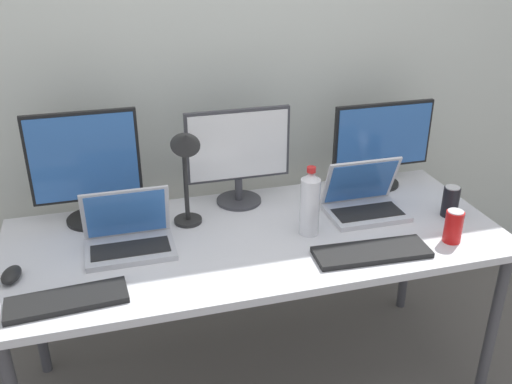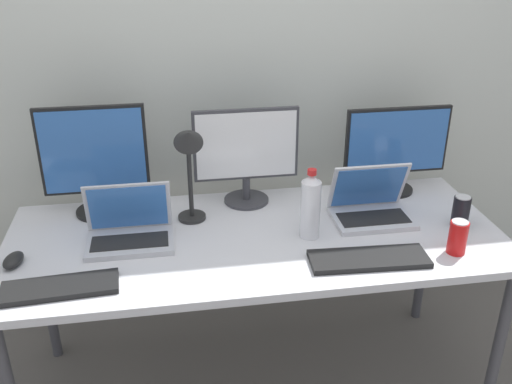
{
  "view_description": "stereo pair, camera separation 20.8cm",
  "coord_description": "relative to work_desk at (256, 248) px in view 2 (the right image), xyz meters",
  "views": [
    {
      "loc": [
        -0.51,
        -1.81,
        1.81
      ],
      "look_at": [
        0.0,
        0.0,
        0.92
      ],
      "focal_mm": 40.0,
      "sensor_mm": 36.0,
      "label": 1
    },
    {
      "loc": [
        -0.31,
        -1.86,
        1.81
      ],
      "look_at": [
        0.0,
        0.0,
        0.92
      ],
      "focal_mm": 40.0,
      "sensor_mm": 36.0,
      "label": 2
    }
  ],
  "objects": [
    {
      "name": "wall_back",
      "position": [
        0.0,
        0.59,
        0.62
      ],
      "size": [
        7.0,
        0.08,
        2.6
      ],
      "primitive_type": "cube",
      "color": "silver",
      "rests_on": "ground"
    },
    {
      "name": "work_desk",
      "position": [
        0.0,
        0.0,
        0.0
      ],
      "size": [
        1.88,
        0.78,
        0.74
      ],
      "color": "#424247",
      "rests_on": "ground"
    },
    {
      "name": "soda_can_by_laptop",
      "position": [
        0.69,
        -0.24,
        0.12
      ],
      "size": [
        0.07,
        0.07,
        0.13
      ],
      "color": "red",
      "rests_on": "work_desk"
    },
    {
      "name": "laptop_silver",
      "position": [
        -0.47,
        0.03,
        0.11
      ],
      "size": [
        0.31,
        0.21,
        0.22
      ],
      "color": "#B7B7BC",
      "rests_on": "work_desk"
    },
    {
      "name": "monitor_right",
      "position": [
        0.66,
        0.29,
        0.26
      ],
      "size": [
        0.45,
        0.18,
        0.38
      ],
      "color": "black",
      "rests_on": "work_desk"
    },
    {
      "name": "water_bottle",
      "position": [
        0.2,
        -0.04,
        0.18
      ],
      "size": [
        0.07,
        0.07,
        0.27
      ],
      "color": "silver",
      "rests_on": "work_desk"
    },
    {
      "name": "soda_can_near_keyboard",
      "position": [
        0.79,
        -0.06,
        0.12
      ],
      "size": [
        0.07,
        0.07,
        0.13
      ],
      "color": "black",
      "rests_on": "work_desk"
    },
    {
      "name": "desk_lamp",
      "position": [
        -0.23,
        0.13,
        0.34
      ],
      "size": [
        0.11,
        0.18,
        0.42
      ],
      "color": "black",
      "rests_on": "work_desk"
    },
    {
      "name": "monitor_left",
      "position": [
        -0.59,
        0.29,
        0.29
      ],
      "size": [
        0.42,
        0.2,
        0.45
      ],
      "color": "black",
      "rests_on": "work_desk"
    },
    {
      "name": "ground_plane",
      "position": [
        0.0,
        0.0,
        -0.68
      ],
      "size": [
        16.0,
        16.0,
        0.0
      ],
      "primitive_type": "plane",
      "color": "#5B5651"
    },
    {
      "name": "laptop_secondary",
      "position": [
        0.47,
        0.06,
        0.11
      ],
      "size": [
        0.31,
        0.22,
        0.23
      ],
      "color": "silver",
      "rests_on": "work_desk"
    },
    {
      "name": "monitor_center",
      "position": [
        0.01,
        0.29,
        0.28
      ],
      "size": [
        0.43,
        0.19,
        0.41
      ],
      "color": "#38383D",
      "rests_on": "work_desk"
    },
    {
      "name": "keyboard_aux",
      "position": [
        -0.68,
        -0.25,
        0.07
      ],
      "size": [
        0.38,
        0.15,
        0.02
      ],
      "primitive_type": "cube",
      "rotation": [
        0.0,
        0.0,
        0.06
      ],
      "color": "black",
      "rests_on": "work_desk"
    },
    {
      "name": "mouse_by_keyboard",
      "position": [
        -0.86,
        -0.07,
        0.08
      ],
      "size": [
        0.08,
        0.12,
        0.04
      ],
      "primitive_type": "ellipsoid",
      "rotation": [
        0.0,
        0.0,
        -0.22
      ],
      "color": "black",
      "rests_on": "work_desk"
    },
    {
      "name": "keyboard_main",
      "position": [
        0.36,
        -0.25,
        0.07
      ],
      "size": [
        0.42,
        0.16,
        0.02
      ],
      "primitive_type": "cube",
      "rotation": [
        0.0,
        0.0,
        -0.05
      ],
      "color": "black",
      "rests_on": "work_desk"
    }
  ]
}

